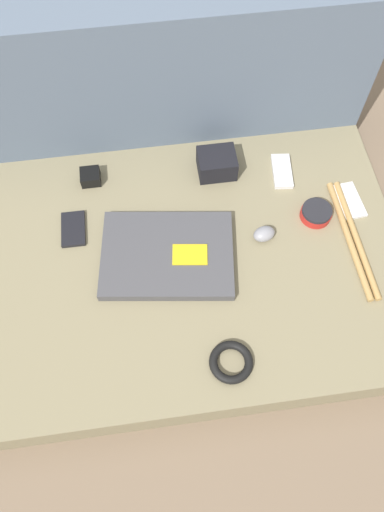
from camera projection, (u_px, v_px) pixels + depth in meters
name	position (u px, v px, depth m)	size (l,w,h in m)	color
ground_plane	(192.00, 278.00, 1.41)	(8.00, 8.00, 0.00)	#7A6651
couch_seat	(192.00, 269.00, 1.36)	(1.12, 0.78, 0.11)	#847A5B
couch_backrest	(168.00, 81.00, 1.40)	(1.12, 0.20, 0.53)	slate
laptop	(167.00, 255.00, 1.30)	(0.37, 0.29, 0.03)	#47474C
computer_mouse	(264.00, 234.00, 1.33)	(0.07, 0.06, 0.04)	gray
speaker_puck	(316.00, 213.00, 1.36)	(0.08, 0.08, 0.03)	red
phone_silver	(282.00, 171.00, 1.44)	(0.07, 0.12, 0.01)	silver
phone_black	(73.00, 229.00, 1.35)	(0.06, 0.11, 0.01)	black
phone_small	(349.00, 201.00, 1.39)	(0.07, 0.12, 0.01)	silver
camera_pouch	(217.00, 164.00, 1.42)	(0.11, 0.09, 0.07)	black
charger_brick	(90.00, 177.00, 1.42)	(0.05, 0.05, 0.03)	black
cable_coil	(231.00, 362.00, 1.17)	(0.10, 0.10, 0.02)	black
drumstick_pair	(353.00, 240.00, 1.33)	(0.05, 0.36, 0.02)	tan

